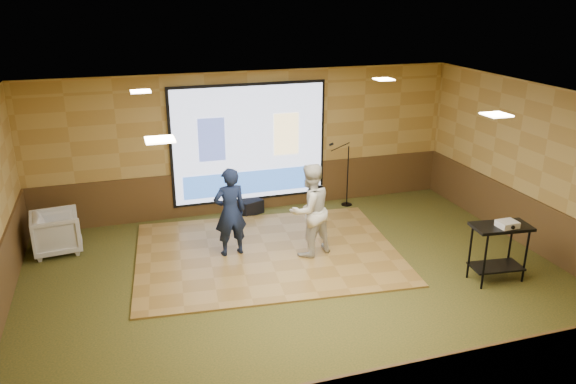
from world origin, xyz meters
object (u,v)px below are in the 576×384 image
object	(u,v)px
mic_stand	(345,184)
duffel_bag	(251,207)
dance_floor	(267,253)
player_left	(230,212)
player_right	(310,210)
av_table	(499,242)
projector_screen	(250,145)
projector	(507,224)
banquet_chair	(57,232)

from	to	relation	value
mic_stand	duffel_bag	xyz separation A→B (m)	(-2.11, 0.15, -0.34)
dance_floor	duffel_bag	size ratio (longest dim) A/B	9.72
player_left	player_right	bearing A→B (deg)	155.96
dance_floor	av_table	xyz separation A→B (m)	(3.34, -2.08, 0.67)
dance_floor	mic_stand	xyz separation A→B (m)	(2.30, 1.84, 0.48)
projector_screen	av_table	distance (m)	5.33
projector	duffel_bag	xyz separation A→B (m)	(-3.18, 4.16, -0.88)
player_left	mic_stand	size ratio (longest dim) A/B	1.10
av_table	projector	distance (m)	0.35
dance_floor	mic_stand	distance (m)	2.98
av_table	dance_floor	bearing A→B (deg)	148.01
dance_floor	player_left	size ratio (longest dim) A/B	2.88
player_right	banquet_chair	world-z (taller)	player_right
projector	banquet_chair	xyz separation A→B (m)	(-7.00, 3.41, -0.65)
dance_floor	player_left	bearing A→B (deg)	168.91
av_table	player_left	bearing A→B (deg)	150.92
av_table	banquet_chair	xyz separation A→B (m)	(-6.97, 3.32, -0.31)
projector	player_left	bearing A→B (deg)	148.78
duffel_bag	mic_stand	bearing A→B (deg)	-4.19
player_right	projector	distance (m)	3.26
player_left	player_right	world-z (taller)	player_right
player_right	banquet_chair	bearing A→B (deg)	-37.86
projector	duffel_bag	distance (m)	5.31
player_right	banquet_chair	xyz separation A→B (m)	(-4.34, 1.53, -0.50)
dance_floor	player_left	xyz separation A→B (m)	(-0.64, 0.12, 0.83)
player_left	av_table	size ratio (longest dim) A/B	1.65
mic_stand	banquet_chair	xyz separation A→B (m)	(-5.93, -0.60, -0.11)
player_left	projector	world-z (taller)	player_left
player_right	av_table	world-z (taller)	player_right
projector_screen	mic_stand	xyz separation A→B (m)	(2.06, -0.34, -0.98)
player_right	mic_stand	distance (m)	2.69
projector_screen	banquet_chair	world-z (taller)	projector_screen
projector_screen	player_left	size ratio (longest dim) A/B	2.05
av_table	projector	size ratio (longest dim) A/B	3.25
projector	mic_stand	distance (m)	4.18
player_left	dance_floor	bearing A→B (deg)	162.22
banquet_chair	mic_stand	bearing A→B (deg)	-90.47
player_right	mic_stand	size ratio (longest dim) A/B	1.15
player_right	projector_screen	bearing A→B (deg)	-97.67
projector	banquet_chair	bearing A→B (deg)	152.64
mic_stand	av_table	bearing A→B (deg)	-71.20
player_right	av_table	bearing A→B (deg)	127.36
dance_floor	banquet_chair	size ratio (longest dim) A/B	5.60
mic_stand	banquet_chair	world-z (taller)	mic_stand
dance_floor	av_table	world-z (taller)	av_table
av_table	banquet_chair	size ratio (longest dim) A/B	1.18
banquet_chair	projector_screen	bearing A→B (deg)	-82.57
banquet_chair	duffel_bag	bearing A→B (deg)	-85.07
banquet_chair	duffel_bag	xyz separation A→B (m)	(3.82, 0.76, -0.23)
av_table	duffel_bag	bearing A→B (deg)	127.65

